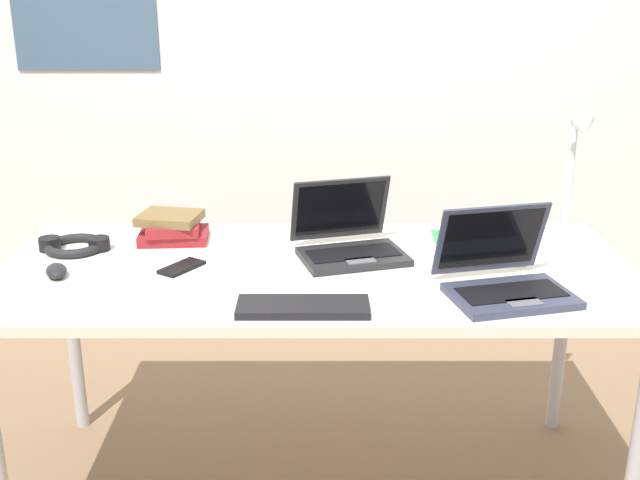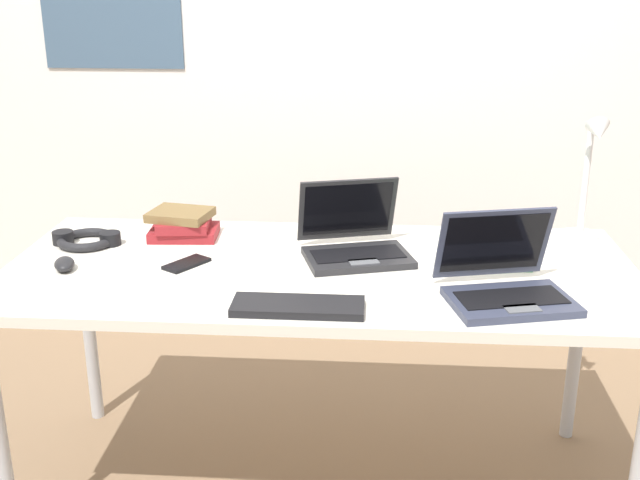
{
  "view_description": "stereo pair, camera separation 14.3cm",
  "coord_description": "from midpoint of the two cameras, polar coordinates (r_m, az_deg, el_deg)",
  "views": [
    {
      "loc": [
        0.01,
        -2.07,
        1.54
      ],
      "look_at": [
        0.0,
        0.0,
        0.82
      ],
      "focal_mm": 43.61,
      "sensor_mm": 36.0,
      "label": 1
    },
    {
      "loc": [
        0.15,
        -2.07,
        1.54
      ],
      "look_at": [
        0.0,
        0.0,
        0.82
      ],
      "focal_mm": 43.61,
      "sensor_mm": 36.0,
      "label": 2
    }
  ],
  "objects": [
    {
      "name": "headphones",
      "position": [
        2.48,
        -18.91,
        -0.36
      ],
      "size": [
        0.21,
        0.18,
        0.04
      ],
      "color": "black",
      "rests_on": "desk"
    },
    {
      "name": "laptop_by_keyboard",
      "position": [
        2.29,
        0.61,
        -0.1
      ],
      "size": [
        0.36,
        0.34,
        0.22
      ],
      "color": "#232326",
      "rests_on": "desk"
    },
    {
      "name": "desk",
      "position": [
        2.24,
        -1.83,
        -3.32
      ],
      "size": [
        1.8,
        0.8,
        0.74
      ],
      "color": "silver",
      "rests_on": "ground_plane"
    },
    {
      "name": "desk_lamp",
      "position": [
        2.53,
        16.84,
        4.52
      ],
      "size": [
        0.12,
        0.18,
        0.4
      ],
      "color": "white",
      "rests_on": "desk"
    },
    {
      "name": "laptop_back_left",
      "position": [
        2.06,
        11.73,
        -2.76
      ],
      "size": [
        0.36,
        0.34,
        0.22
      ],
      "color": "#33384C",
      "rests_on": "desk"
    },
    {
      "name": "book_stack",
      "position": [
        2.48,
        -12.15,
        0.89
      ],
      "size": [
        0.22,
        0.18,
        0.09
      ],
      "color": "maroon",
      "rests_on": "desk"
    },
    {
      "name": "wall_back",
      "position": [
        3.18,
        -1.26,
        14.81
      ],
      "size": [
        6.0,
        0.13,
        2.6
      ],
      "color": "silver",
      "rests_on": "ground_plane"
    },
    {
      "name": "external_keyboard",
      "position": [
        1.94,
        -3.12,
        -4.95
      ],
      "size": [
        0.33,
        0.12,
        0.02
      ],
      "primitive_type": "cube",
      "rotation": [
        0.0,
        0.0,
        -0.0
      ],
      "color": "black",
      "rests_on": "desk"
    },
    {
      "name": "cell_phone",
      "position": [
        2.25,
        -11.66,
        -1.98
      ],
      "size": [
        0.13,
        0.15,
        0.01
      ],
      "primitive_type": "cube",
      "rotation": [
        0.0,
        0.0,
        -0.59
      ],
      "color": "black",
      "rests_on": "desk"
    },
    {
      "name": "paper_folder_back_right",
      "position": [
        2.4,
        9.94,
        -0.56
      ],
      "size": [
        0.23,
        0.31,
        0.01
      ],
      "primitive_type": "cube",
      "rotation": [
        0.0,
        0.0,
        0.0
      ],
      "color": "green",
      "rests_on": "desk"
    },
    {
      "name": "computer_mouse",
      "position": [
        2.28,
        -20.25,
        -2.13
      ],
      "size": [
        0.09,
        0.11,
        0.03
      ],
      "primitive_type": "ellipsoid",
      "rotation": [
        0.0,
        0.0,
        0.37
      ],
      "color": "black",
      "rests_on": "desk"
    }
  ]
}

